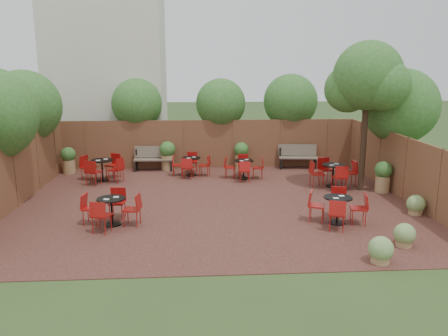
{
  "coord_description": "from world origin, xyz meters",
  "views": [
    {
      "loc": [
        -0.62,
        -13.44,
        4.18
      ],
      "look_at": [
        0.3,
        0.5,
        1.0
      ],
      "focal_mm": 36.23,
      "sensor_mm": 36.0,
      "label": 1
    }
  ],
  "objects": [
    {
      "name": "planters",
      "position": [
        -0.19,
        3.72,
        0.61
      ],
      "size": [
        11.79,
        4.46,
        1.17
      ],
      "color": "#98784C",
      "rests_on": "courtyard_paving"
    },
    {
      "name": "low_shrubs",
      "position": [
        4.38,
        -3.34,
        0.29
      ],
      "size": [
        2.85,
        3.63,
        0.59
      ],
      "color": "#98784C",
      "rests_on": "courtyard_paving"
    },
    {
      "name": "courtyard_paving",
      "position": [
        0.0,
        0.0,
        0.01
      ],
      "size": [
        12.0,
        10.0,
        0.02
      ],
      "primitive_type": "cube",
      "color": "#341C15",
      "rests_on": "ground"
    },
    {
      "name": "park_bench_right",
      "position": [
        3.63,
        4.63,
        0.52
      ],
      "size": [
        1.61,
        0.67,
        0.97
      ],
      "rotation": [
        0.0,
        0.0,
        -0.11
      ],
      "color": "brown",
      "rests_on": "courtyard_paving"
    },
    {
      "name": "fence_right",
      "position": [
        6.0,
        0.0,
        1.0
      ],
      "size": [
        0.08,
        10.0,
        2.0
      ],
      "primitive_type": "cube",
      "color": "brown",
      "rests_on": "ground"
    },
    {
      "name": "overhang_foliage",
      "position": [
        -1.94,
        2.29,
        2.74
      ],
      "size": [
        15.8,
        10.64,
        2.71
      ],
      "color": "#2D621F",
      "rests_on": "ground"
    },
    {
      "name": "ground",
      "position": [
        0.0,
        0.0,
        0.0
      ],
      "size": [
        80.0,
        80.0,
        0.0
      ],
      "primitive_type": "plane",
      "color": "#354F23",
      "rests_on": "ground"
    },
    {
      "name": "bistro_tables",
      "position": [
        0.12,
        1.18,
        0.46
      ],
      "size": [
        9.88,
        7.24,
        0.92
      ],
      "color": "black",
      "rests_on": "courtyard_paving"
    },
    {
      "name": "neighbour_building",
      "position": [
        -4.5,
        8.0,
        4.0
      ],
      "size": [
        5.0,
        4.0,
        8.0
      ],
      "primitive_type": "cube",
      "color": "beige",
      "rests_on": "ground"
    },
    {
      "name": "park_bench_left",
      "position": [
        -2.28,
        4.63,
        0.52
      ],
      "size": [
        1.59,
        0.55,
        0.97
      ],
      "rotation": [
        0.0,
        0.0,
        -0.03
      ],
      "color": "brown",
      "rests_on": "courtyard_paving"
    },
    {
      "name": "fence_back",
      "position": [
        0.0,
        5.0,
        1.0
      ],
      "size": [
        12.0,
        0.08,
        2.0
      ],
      "primitive_type": "cube",
      "color": "brown",
      "rests_on": "ground"
    },
    {
      "name": "courtyard_tree",
      "position": [
        5.02,
        1.13,
        3.69
      ],
      "size": [
        2.51,
        2.41,
        4.96
      ],
      "rotation": [
        0.0,
        0.0,
        0.33
      ],
      "color": "black",
      "rests_on": "courtyard_paving"
    },
    {
      "name": "fence_left",
      "position": [
        -6.0,
        0.0,
        1.0
      ],
      "size": [
        0.08,
        10.0,
        2.0
      ],
      "primitive_type": "cube",
      "color": "brown",
      "rests_on": "ground"
    }
  ]
}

